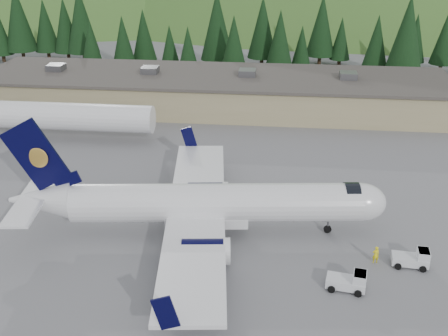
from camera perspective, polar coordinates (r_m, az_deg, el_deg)
The scene contains 9 objects.
ground at distance 52.71m, azimuth -0.72°, elevation -6.62°, with size 600.00×600.00×0.00m, color slate.
airliner at distance 51.24m, azimuth -1.87°, elevation -3.70°, with size 34.40×32.36×11.41m.
second_airliner at distance 77.32m, azimuth -17.38°, elevation 5.17°, with size 27.50×11.00×10.05m.
baggage_tug_a at distance 46.11m, azimuth 12.66°, elevation -11.17°, with size 3.28×2.26×1.64m.
baggage_tug_b at distance 50.35m, azimuth 18.71°, elevation -8.70°, with size 3.11×2.03×1.60m.
terminal_building at distance 87.13m, azimuth -0.96°, elevation 7.84°, with size 71.00×17.00×6.10m.
ramp_worker at distance 49.79m, azimuth 15.16°, elevation -8.50°, with size 0.58×0.38×1.58m, color yellow.
tree_line at distance 109.92m, azimuth -1.13°, elevation 13.75°, with size 112.64×18.42×14.02m.
hills at distance 279.28m, azimuth 15.62°, elevation -0.07°, with size 614.00×330.00×300.00m.
Camera 1 is at (5.66, -45.02, 26.83)m, focal length 45.00 mm.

